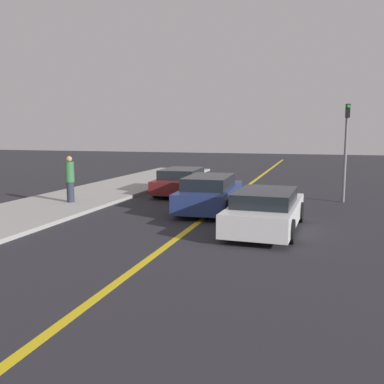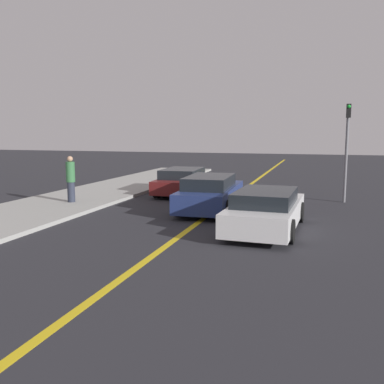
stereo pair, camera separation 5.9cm
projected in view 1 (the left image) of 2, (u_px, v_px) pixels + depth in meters
road_center_line at (216, 209)px, 16.12m from camera, size 0.20×60.00×0.01m
sidewalk_left at (55, 205)px, 16.76m from camera, size 4.00×33.66×0.13m
car_near_right_lane at (266, 210)px, 12.71m from camera, size 2.08×4.67×1.22m
car_ahead_center at (210, 193)px, 15.98m from camera, size 2.03×4.83×1.30m
car_far_distant at (183, 181)px, 20.19m from camera, size 2.14×4.71×1.20m
pedestrian_mid_group at (70, 179)px, 16.91m from camera, size 0.35×0.35×1.83m
traffic_light at (346, 143)px, 17.42m from camera, size 0.18×0.40×4.02m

